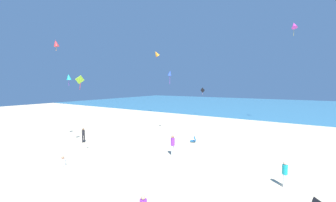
{
  "coord_description": "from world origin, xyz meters",
  "views": [
    {
      "loc": [
        9.51,
        -9.19,
        5.94
      ],
      "look_at": [
        0.0,
        5.72,
        4.56
      ],
      "focal_mm": 21.53,
      "sensor_mm": 36.0,
      "label": 1
    }
  ],
  "objects_px": {
    "person_4": "(83,134)",
    "kite_magenta": "(294,25)",
    "person_1": "(63,163)",
    "kite_orange": "(156,54)",
    "kite_red": "(56,43)",
    "kite_black": "(203,90)",
    "person_3": "(173,144)",
    "beach_chair_far_right": "(194,140)",
    "kite_blue": "(170,73)",
    "kite_lime": "(80,80)",
    "person_2": "(285,172)",
    "kite_teal": "(69,77)"
  },
  "relations": [
    {
      "from": "kite_teal",
      "to": "kite_red",
      "type": "distance_m",
      "value": 3.7
    },
    {
      "from": "kite_orange",
      "to": "kite_red",
      "type": "distance_m",
      "value": 21.36
    },
    {
      "from": "person_1",
      "to": "kite_red",
      "type": "bearing_deg",
      "value": -154.77
    },
    {
      "from": "person_1",
      "to": "kite_blue",
      "type": "relative_size",
      "value": 0.43
    },
    {
      "from": "person_4",
      "to": "kite_blue",
      "type": "relative_size",
      "value": 0.89
    },
    {
      "from": "person_4",
      "to": "kite_orange",
      "type": "height_order",
      "value": "kite_orange"
    },
    {
      "from": "kite_teal",
      "to": "kite_magenta",
      "type": "distance_m",
      "value": 31.55
    },
    {
      "from": "person_1",
      "to": "kite_lime",
      "type": "relative_size",
      "value": 0.68
    },
    {
      "from": "kite_orange",
      "to": "kite_lime",
      "type": "bearing_deg",
      "value": -67.56
    },
    {
      "from": "person_2",
      "to": "kite_orange",
      "type": "relative_size",
      "value": 0.82
    },
    {
      "from": "kite_magenta",
      "to": "person_4",
      "type": "bearing_deg",
      "value": -127.24
    },
    {
      "from": "beach_chair_far_right",
      "to": "kite_lime",
      "type": "distance_m",
      "value": 12.43
    },
    {
      "from": "beach_chair_far_right",
      "to": "person_3",
      "type": "height_order",
      "value": "person_3"
    },
    {
      "from": "person_4",
      "to": "kite_magenta",
      "type": "distance_m",
      "value": 32.59
    },
    {
      "from": "person_2",
      "to": "kite_lime",
      "type": "height_order",
      "value": "kite_lime"
    },
    {
      "from": "person_1",
      "to": "kite_magenta",
      "type": "relative_size",
      "value": 0.33
    },
    {
      "from": "kite_blue",
      "to": "kite_orange",
      "type": "bearing_deg",
      "value": 132.23
    },
    {
      "from": "person_3",
      "to": "kite_teal",
      "type": "bearing_deg",
      "value": 23.59
    },
    {
      "from": "beach_chair_far_right",
      "to": "kite_lime",
      "type": "relative_size",
      "value": 0.67
    },
    {
      "from": "person_1",
      "to": "kite_orange",
      "type": "height_order",
      "value": "kite_orange"
    },
    {
      "from": "beach_chair_far_right",
      "to": "kite_lime",
      "type": "height_order",
      "value": "kite_lime"
    },
    {
      "from": "kite_red",
      "to": "kite_blue",
      "type": "bearing_deg",
      "value": 57.82
    },
    {
      "from": "kite_teal",
      "to": "person_4",
      "type": "bearing_deg",
      "value": 108.58
    },
    {
      "from": "kite_magenta",
      "to": "kite_blue",
      "type": "xyz_separation_m",
      "value": [
        -12.5,
        -14.94,
        -7.45
      ]
    },
    {
      "from": "kite_red",
      "to": "kite_orange",
      "type": "bearing_deg",
      "value": 98.8
    },
    {
      "from": "person_3",
      "to": "kite_orange",
      "type": "bearing_deg",
      "value": -47.71
    },
    {
      "from": "person_4",
      "to": "kite_red",
      "type": "bearing_deg",
      "value": 85.59
    },
    {
      "from": "kite_teal",
      "to": "kite_lime",
      "type": "bearing_deg",
      "value": -22.4
    },
    {
      "from": "kite_magenta",
      "to": "kite_red",
      "type": "xyz_separation_m",
      "value": [
        -18.97,
        -25.23,
        -4.91
      ]
    },
    {
      "from": "beach_chair_far_right",
      "to": "kite_teal",
      "type": "distance_m",
      "value": 13.69
    },
    {
      "from": "person_4",
      "to": "kite_orange",
      "type": "relative_size",
      "value": 0.81
    },
    {
      "from": "kite_lime",
      "to": "kite_red",
      "type": "relative_size",
      "value": 1.03
    },
    {
      "from": "beach_chair_far_right",
      "to": "kite_blue",
      "type": "bearing_deg",
      "value": -45.27
    },
    {
      "from": "kite_magenta",
      "to": "kite_red",
      "type": "relative_size",
      "value": 2.12
    },
    {
      "from": "person_1",
      "to": "person_3",
      "type": "xyz_separation_m",
      "value": [
        5.6,
        6.37,
        0.72
      ]
    },
    {
      "from": "person_1",
      "to": "person_4",
      "type": "distance_m",
      "value": 6.3
    },
    {
      "from": "person_1",
      "to": "person_4",
      "type": "bearing_deg",
      "value": -174.82
    },
    {
      "from": "person_3",
      "to": "kite_blue",
      "type": "bearing_deg",
      "value": -53.15
    },
    {
      "from": "person_4",
      "to": "kite_lime",
      "type": "xyz_separation_m",
      "value": [
        4.96,
        -3.53,
        5.47
      ]
    },
    {
      "from": "kite_black",
      "to": "person_4",
      "type": "bearing_deg",
      "value": -97.52
    },
    {
      "from": "kite_orange",
      "to": "person_2",
      "type": "bearing_deg",
      "value": -39.4
    },
    {
      "from": "beach_chair_far_right",
      "to": "kite_black",
      "type": "bearing_deg",
      "value": -87.91
    },
    {
      "from": "person_2",
      "to": "kite_orange",
      "type": "height_order",
      "value": "kite_orange"
    },
    {
      "from": "person_2",
      "to": "person_4",
      "type": "bearing_deg",
      "value": -165.92
    },
    {
      "from": "person_1",
      "to": "person_2",
      "type": "relative_size",
      "value": 0.48
    },
    {
      "from": "person_1",
      "to": "kite_magenta",
      "type": "xyz_separation_m",
      "value": [
        13.59,
        28.06,
        14.61
      ]
    },
    {
      "from": "beach_chair_far_right",
      "to": "person_1",
      "type": "relative_size",
      "value": 0.99
    },
    {
      "from": "person_1",
      "to": "kite_black",
      "type": "xyz_separation_m",
      "value": [
        -1.06,
        28.54,
        4.73
      ]
    },
    {
      "from": "person_2",
      "to": "kite_magenta",
      "type": "bearing_deg",
      "value": 102.71
    },
    {
      "from": "person_3",
      "to": "kite_red",
      "type": "relative_size",
      "value": 1.66
    }
  ]
}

